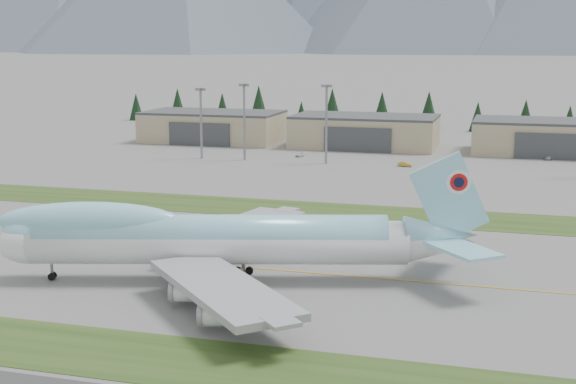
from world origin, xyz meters
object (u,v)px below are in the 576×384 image
(boeing_747_freighter, at_px, (213,238))
(hangar_center, at_px, (365,131))
(service_vehicle_c, at_px, (549,160))
(service_vehicle_a, at_px, (300,157))
(hangar_right, at_px, (551,137))
(service_vehicle_b, at_px, (405,167))
(hangar_left, at_px, (213,126))

(boeing_747_freighter, xyz_separation_m, hangar_center, (-6.43, 157.59, -1.14))
(boeing_747_freighter, height_order, service_vehicle_c, boeing_747_freighter)
(boeing_747_freighter, height_order, service_vehicle_a, boeing_747_freighter)
(hangar_center, relative_size, hangar_right, 1.00)
(boeing_747_freighter, bearing_deg, hangar_center, 76.81)
(service_vehicle_a, height_order, service_vehicle_b, service_vehicle_b)
(service_vehicle_c, bearing_deg, boeing_747_freighter, -88.18)
(hangar_right, relative_size, service_vehicle_b, 11.47)
(hangar_right, distance_m, service_vehicle_b, 56.74)
(hangar_left, xyz_separation_m, hangar_center, (55.00, 0.00, 0.00))
(hangar_right, relative_size, service_vehicle_c, 12.53)
(hangar_left, relative_size, hangar_center, 1.00)
(hangar_left, height_order, service_vehicle_b, hangar_left)
(boeing_747_freighter, relative_size, hangar_right, 1.57)
(hangar_right, bearing_deg, service_vehicle_a, -159.55)
(boeing_747_freighter, xyz_separation_m, service_vehicle_c, (52.93, 143.70, -6.53))
(hangar_right, height_order, service_vehicle_b, hangar_right)
(service_vehicle_b, bearing_deg, hangar_left, 69.78)
(hangar_center, height_order, service_vehicle_a, hangar_center)
(service_vehicle_b, bearing_deg, boeing_747_freighter, -178.58)
(boeing_747_freighter, distance_m, service_vehicle_c, 153.28)
(hangar_center, xyz_separation_m, service_vehicle_c, (59.37, -13.89, -5.39))
(boeing_747_freighter, xyz_separation_m, service_vehicle_a, (-21.62, 129.55, -6.53))
(service_vehicle_b, xyz_separation_m, service_vehicle_c, (40.29, 25.05, 0.00))
(hangar_center, bearing_deg, hangar_right, 0.00)
(hangar_center, distance_m, service_vehicle_b, 43.69)
(boeing_747_freighter, relative_size, service_vehicle_a, 19.42)
(hangar_left, xyz_separation_m, service_vehicle_c, (114.37, -13.89, -5.39))
(hangar_center, height_order, service_vehicle_b, hangar_center)
(hangar_left, distance_m, service_vehicle_a, 49.00)
(boeing_747_freighter, relative_size, hangar_left, 1.57)
(service_vehicle_b, bearing_deg, hangar_center, 33.61)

